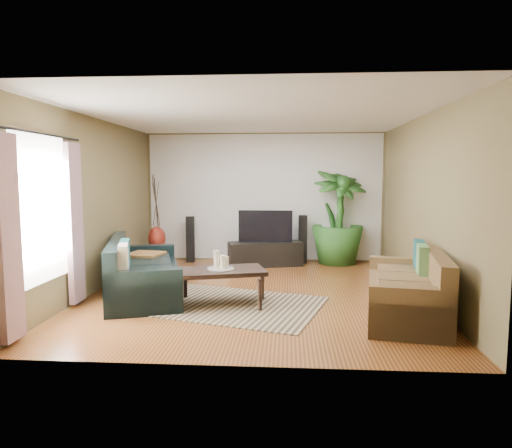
# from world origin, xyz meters

# --- Properties ---
(floor) EXTENTS (5.50, 5.50, 0.00)m
(floor) POSITION_xyz_m (0.00, 0.00, 0.00)
(floor) COLOR brown
(floor) RESTS_ON ground
(ceiling) EXTENTS (5.50, 5.50, 0.00)m
(ceiling) POSITION_xyz_m (0.00, 0.00, 2.70)
(ceiling) COLOR white
(ceiling) RESTS_ON ground
(wall_back) EXTENTS (5.00, 0.00, 5.00)m
(wall_back) POSITION_xyz_m (0.00, 2.75, 1.35)
(wall_back) COLOR brown
(wall_back) RESTS_ON ground
(wall_front) EXTENTS (5.00, 0.00, 5.00)m
(wall_front) POSITION_xyz_m (0.00, -2.75, 1.35)
(wall_front) COLOR brown
(wall_front) RESTS_ON ground
(wall_left) EXTENTS (0.00, 5.50, 5.50)m
(wall_left) POSITION_xyz_m (-2.50, 0.00, 1.35)
(wall_left) COLOR brown
(wall_left) RESTS_ON ground
(wall_right) EXTENTS (0.00, 5.50, 5.50)m
(wall_right) POSITION_xyz_m (2.50, 0.00, 1.35)
(wall_right) COLOR brown
(wall_right) RESTS_ON ground
(backwall_panel) EXTENTS (4.90, 0.00, 4.90)m
(backwall_panel) POSITION_xyz_m (0.00, 2.74, 1.35)
(backwall_panel) COLOR white
(backwall_panel) RESTS_ON ground
(window_pane) EXTENTS (0.00, 1.80, 1.80)m
(window_pane) POSITION_xyz_m (-2.48, -1.60, 1.40)
(window_pane) COLOR white
(window_pane) RESTS_ON ground
(curtain_near) EXTENTS (0.08, 0.35, 2.20)m
(curtain_near) POSITION_xyz_m (-2.43, -2.35, 1.15)
(curtain_near) COLOR gray
(curtain_near) RESTS_ON ground
(curtain_far) EXTENTS (0.08, 0.35, 2.20)m
(curtain_far) POSITION_xyz_m (-2.43, -0.85, 1.15)
(curtain_far) COLOR gray
(curtain_far) RESTS_ON ground
(curtain_rod) EXTENTS (0.03, 1.90, 0.03)m
(curtain_rod) POSITION_xyz_m (-2.43, -1.60, 2.30)
(curtain_rod) COLOR black
(curtain_rod) RESTS_ON ground
(sofa_left) EXTENTS (1.63, 2.51, 0.85)m
(sofa_left) POSITION_xyz_m (-1.67, -0.23, 0.42)
(sofa_left) COLOR black
(sofa_left) RESTS_ON floor
(sofa_right) EXTENTS (1.25, 2.15, 0.85)m
(sofa_right) POSITION_xyz_m (2.02, -1.03, 0.42)
(sofa_right) COLOR brown
(sofa_right) RESTS_ON floor
(area_rug) EXTENTS (2.86, 2.38, 0.01)m
(area_rug) POSITION_xyz_m (-0.31, -0.71, 0.01)
(area_rug) COLOR #A1865F
(area_rug) RESTS_ON floor
(coffee_table) EXTENTS (1.36, 0.98, 0.50)m
(coffee_table) POSITION_xyz_m (-0.44, -0.67, 0.25)
(coffee_table) COLOR black
(coffee_table) RESTS_ON floor
(candle_tray) EXTENTS (0.38, 0.38, 0.02)m
(candle_tray) POSITION_xyz_m (-0.44, -0.67, 0.51)
(candle_tray) COLOR gray
(candle_tray) RESTS_ON coffee_table
(candle_tall) EXTENTS (0.08, 0.08, 0.24)m
(candle_tall) POSITION_xyz_m (-0.50, -0.64, 0.64)
(candle_tall) COLOR beige
(candle_tall) RESTS_ON candle_tray
(candle_mid) EXTENTS (0.08, 0.08, 0.19)m
(candle_mid) POSITION_xyz_m (-0.40, -0.71, 0.61)
(candle_mid) COLOR white
(candle_mid) RESTS_ON candle_tray
(candle_short) EXTENTS (0.08, 0.08, 0.16)m
(candle_short) POSITION_xyz_m (-0.37, -0.61, 0.59)
(candle_short) COLOR beige
(candle_short) RESTS_ON candle_tray
(tv_stand) EXTENTS (1.53, 0.82, 0.49)m
(tv_stand) POSITION_xyz_m (0.05, 2.10, 0.24)
(tv_stand) COLOR black
(tv_stand) RESTS_ON floor
(television) EXTENTS (1.07, 0.06, 0.63)m
(television) POSITION_xyz_m (0.05, 2.12, 0.80)
(television) COLOR black
(television) RESTS_ON tv_stand
(speaker_left) EXTENTS (0.20, 0.21, 0.95)m
(speaker_left) POSITION_xyz_m (-1.54, 2.47, 0.48)
(speaker_left) COLOR black
(speaker_left) RESTS_ON floor
(speaker_right) EXTENTS (0.18, 0.20, 0.99)m
(speaker_right) POSITION_xyz_m (0.81, 2.50, 0.50)
(speaker_right) COLOR black
(speaker_right) RESTS_ON floor
(potted_plant) EXTENTS (1.40, 1.40, 1.95)m
(potted_plant) POSITION_xyz_m (1.52, 2.50, 0.97)
(potted_plant) COLOR #23541C
(potted_plant) RESTS_ON floor
(plant_pot) EXTENTS (0.36, 0.36, 0.28)m
(plant_pot) POSITION_xyz_m (1.52, 2.50, 0.14)
(plant_pot) COLOR black
(plant_pot) RESTS_ON floor
(pedestal) EXTENTS (0.44, 0.44, 0.38)m
(pedestal) POSITION_xyz_m (-2.14, 2.04, 0.19)
(pedestal) COLOR gray
(pedestal) RESTS_ON floor
(vase) EXTENTS (0.35, 0.35, 0.48)m
(vase) POSITION_xyz_m (-2.14, 2.04, 0.55)
(vase) COLOR maroon
(vase) RESTS_ON pedestal
(side_table) EXTENTS (0.61, 0.61, 0.56)m
(side_table) POSITION_xyz_m (-1.81, 0.26, 0.28)
(side_table) COLOR olive
(side_table) RESTS_ON floor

